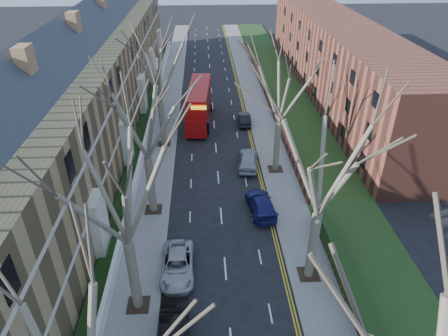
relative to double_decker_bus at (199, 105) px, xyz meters
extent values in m
cube|color=slate|center=(-4.25, 5.12, -2.12)|extent=(3.00, 102.00, 0.12)
cube|color=slate|center=(7.75, 5.12, -2.12)|extent=(3.00, 102.00, 0.12)
cube|color=#9C814F|center=(-12.05, -2.88, 2.82)|extent=(9.00, 78.00, 10.00)
cube|color=#292D33|center=(-12.05, -2.88, 8.82)|extent=(4.67, 78.00, 4.67)
cube|color=silver|center=(-7.60, -2.88, 1.32)|extent=(0.12, 78.00, 0.35)
cube|color=silver|center=(-7.60, -2.88, 4.82)|extent=(0.12, 78.00, 0.35)
cube|color=brown|center=(19.25, 9.12, 2.82)|extent=(8.00, 54.00, 10.00)
cube|color=brown|center=(9.45, 9.12, -1.61)|extent=(0.35, 54.00, 0.90)
cube|color=white|center=(-5.90, -2.88, -1.56)|extent=(0.30, 78.00, 1.00)
cube|color=#1C3613|center=(12.25, 5.12, -2.03)|extent=(6.00, 102.00, 0.06)
cylinder|color=brown|center=(-3.95, -27.88, 0.56)|extent=(0.64, 0.64, 5.25)
cube|color=#2D2116|center=(-3.95, -27.88, -2.05)|extent=(1.40, 1.40, 0.05)
cylinder|color=brown|center=(-3.95, -17.88, 0.47)|extent=(0.64, 0.64, 5.07)
cube|color=#2D2116|center=(-3.95, -17.88, -2.05)|extent=(1.40, 1.40, 0.05)
cylinder|color=brown|center=(-3.95, -5.88, 0.56)|extent=(0.60, 0.60, 5.25)
cube|color=#2D2116|center=(-3.95, -5.88, -2.05)|extent=(1.40, 1.40, 0.05)
cylinder|color=brown|center=(7.45, -25.88, 0.56)|extent=(0.64, 0.64, 5.25)
cube|color=#2D2116|center=(7.45, -25.88, -2.05)|extent=(1.40, 1.40, 0.05)
cylinder|color=brown|center=(7.45, -11.88, 0.47)|extent=(0.60, 0.60, 5.07)
cube|color=#2D2116|center=(7.45, -11.88, -2.05)|extent=(1.40, 1.40, 0.05)
cube|color=#A30C0B|center=(0.00, 0.00, -0.77)|extent=(3.23, 10.75, 2.12)
cube|color=#A30C0B|center=(0.00, 0.00, 1.25)|extent=(3.19, 10.22, 1.93)
cube|color=black|center=(0.00, 0.00, -0.34)|extent=(3.18, 9.91, 0.87)
cube|color=black|center=(0.00, 0.00, 1.35)|extent=(3.17, 9.70, 0.87)
imported|color=black|center=(-1.44, -30.59, -1.39)|extent=(1.94, 4.89, 1.58)
imported|color=#ABAAB0|center=(-1.56, -25.08, -1.50)|extent=(2.30, 4.91, 1.36)
imported|color=navy|center=(5.14, -18.41, -1.48)|extent=(2.43, 5.03, 1.41)
imported|color=#999BA2|center=(4.84, -11.02, -1.38)|extent=(2.51, 4.94, 1.61)
imported|color=black|center=(5.45, -0.88, -1.53)|extent=(1.49, 4.00, 1.30)
camera|label=1|loc=(0.55, -45.28, 18.51)|focal=32.00mm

